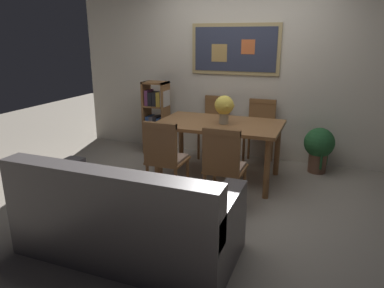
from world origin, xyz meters
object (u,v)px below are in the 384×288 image
at_px(dining_chair_far_left, 215,122).
at_px(bookshelf, 156,118).
at_px(dining_chair_near_left, 164,154).
at_px(leather_couch, 125,220).
at_px(dining_chair_far_right, 260,126).
at_px(dining_table, 219,130).
at_px(flower_vase, 224,107).
at_px(potted_ivy, 319,147).
at_px(dining_chair_near_right, 223,162).

bearing_deg(dining_chair_far_left, bookshelf, -169.33).
distance_m(dining_chair_near_left, bookshelf, 1.74).
distance_m(leather_couch, bookshelf, 2.78).
height_order(dining_chair_far_right, leather_couch, dining_chair_far_right).
bearing_deg(dining_table, flower_vase, -25.50).
bearing_deg(flower_vase, leather_couch, -98.77).
bearing_deg(bookshelf, potted_ivy, 0.17).
bearing_deg(potted_ivy, dining_table, -149.84).
height_order(bookshelf, potted_ivy, bookshelf).
xyz_separation_m(dining_chair_near_right, potted_ivy, (0.87, 1.54, -0.18)).
relative_size(dining_chair_near_left, bookshelf, 0.82).
xyz_separation_m(dining_table, dining_chair_far_left, (-0.32, 0.85, -0.11)).
xyz_separation_m(leather_couch, flower_vase, (0.29, 1.86, 0.64)).
distance_m(dining_chair_far_left, potted_ivy, 1.53).
bearing_deg(flower_vase, dining_chair_far_left, 113.85).
height_order(dining_chair_far_left, potted_ivy, dining_chair_far_left).
relative_size(dining_chair_near_left, leather_couch, 0.51).
distance_m(dining_chair_near_right, potted_ivy, 1.78).
xyz_separation_m(dining_chair_near_left, dining_chair_far_left, (0.04, 1.68, 0.00)).
relative_size(dining_table, bookshelf, 1.37).
relative_size(bookshelf, potted_ivy, 1.82).
height_order(dining_chair_far_right, bookshelf, bookshelf).
distance_m(bookshelf, potted_ivy, 2.41).
relative_size(dining_chair_far_right, bookshelf, 0.82).
bearing_deg(bookshelf, dining_table, -29.17).
height_order(dining_chair_near_left, leather_couch, dining_chair_near_left).
distance_m(dining_chair_near_right, bookshelf, 2.17).
distance_m(dining_chair_near_right, leather_couch, 1.19).
bearing_deg(bookshelf, leather_couch, -68.73).
height_order(dining_table, bookshelf, bookshelf).
bearing_deg(dining_table, leather_couch, -96.54).
relative_size(dining_chair_near_right, dining_chair_near_left, 1.00).
height_order(dining_chair_near_left, potted_ivy, dining_chair_near_left).
relative_size(dining_chair_near_right, flower_vase, 2.63).
bearing_deg(leather_couch, dining_chair_near_left, 97.73).
relative_size(dining_chair_far_left, bookshelf, 0.82).
bearing_deg(leather_couch, flower_vase, 81.23).
bearing_deg(dining_table, bookshelf, 150.83).
bearing_deg(dining_chair_far_right, leather_couch, -102.26).
xyz_separation_m(dining_chair_far_left, potted_ivy, (1.51, -0.16, -0.18)).
xyz_separation_m(dining_chair_near_left, potted_ivy, (1.55, 1.52, -0.18)).
height_order(dining_chair_near_left, dining_chair_far_left, same).
bearing_deg(potted_ivy, dining_chair_far_right, 171.87).
distance_m(dining_chair_near_right, flower_vase, 0.95).
relative_size(bookshelf, flower_vase, 3.22).
distance_m(dining_table, dining_chair_near_left, 0.91).
height_order(dining_chair_far_right, dining_chair_far_left, same).
distance_m(leather_couch, potted_ivy, 2.94).
height_order(dining_chair_far_right, flower_vase, flower_vase).
relative_size(dining_table, flower_vase, 4.40).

